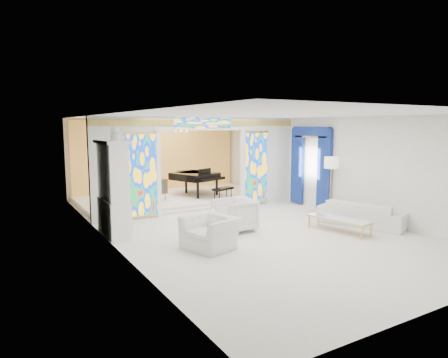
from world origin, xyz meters
TOP-DOWN VIEW (x-y plane):
  - floor at (0.00, 0.00)m, footprint 12.00×12.00m
  - ceiling at (0.00, 0.00)m, footprint 7.00×12.00m
  - wall_back at (0.00, 6.00)m, footprint 7.00×0.02m
  - wall_left at (-3.50, 0.00)m, footprint 0.02×12.00m
  - wall_right at (3.50, 0.00)m, footprint 0.02×12.00m
  - partition_wall at (0.00, 2.00)m, footprint 7.00×0.22m
  - stained_glass_left at (-2.03, 1.89)m, footprint 0.90×0.04m
  - stained_glass_right at (2.03, 1.89)m, footprint 0.90×0.04m
  - stained_glass_transom at (0.00, 1.89)m, footprint 2.00×0.04m
  - alcove_platform at (0.00, 4.10)m, footprint 6.80×3.80m
  - gold_curtain_back at (0.00, 5.88)m, footprint 6.70×0.10m
  - chandelier at (0.20, 4.00)m, footprint 0.48×0.48m
  - blue_drapes at (3.40, 0.70)m, footprint 0.14×1.85m
  - china_cabinet at (-3.22, 0.60)m, footprint 0.56×1.46m
  - armchair_left at (-1.67, -1.62)m, footprint 1.25×1.34m
  - armchair_right at (-0.41, -0.64)m, footprint 0.97×0.95m
  - sofa at (2.95, -1.91)m, footprint 1.65×2.48m
  - side_table at (-1.22, -0.90)m, footprint 0.52×0.52m
  - vase at (-1.22, -0.90)m, footprint 0.20×0.20m
  - coffee_table at (1.87, -2.09)m, footprint 0.82×1.73m
  - floor_lamp at (3.20, -0.44)m, footprint 0.46×0.46m
  - grand_piano at (0.76, 4.03)m, footprint 1.86×2.83m
  - tv_console at (-0.94, 3.57)m, footprint 0.73×0.61m

SIDE VIEW (x-z plane):
  - floor at x=0.00m, z-range 0.00..0.00m
  - alcove_platform at x=0.00m, z-range 0.00..0.18m
  - sofa at x=2.95m, z-range 0.00..0.67m
  - coffee_table at x=1.87m, z-range 0.15..0.53m
  - armchair_left at x=-1.67m, z-range 0.00..0.72m
  - side_table at x=-1.22m, z-range 0.09..0.65m
  - armchair_right at x=-0.41m, z-range 0.00..0.85m
  - tv_console at x=-0.94m, z-range 0.29..1.02m
  - vase at x=-1.22m, z-range 0.57..0.77m
  - grand_piano at x=0.76m, z-range 0.36..1.37m
  - china_cabinet at x=-3.22m, z-range -0.19..2.53m
  - stained_glass_left at x=-2.03m, z-range 0.10..2.50m
  - stained_glass_right at x=2.03m, z-range 0.10..2.50m
  - wall_back at x=0.00m, z-range 0.00..3.00m
  - wall_left at x=-3.50m, z-range 0.00..3.00m
  - wall_right at x=3.50m, z-range 0.00..3.00m
  - gold_curtain_back at x=0.00m, z-range 0.05..2.95m
  - floor_lamp at x=3.20m, z-range 0.63..2.42m
  - blue_drapes at x=3.40m, z-range 0.25..2.90m
  - partition_wall at x=0.00m, z-range 0.15..3.15m
  - chandelier at x=0.20m, z-range 2.40..2.70m
  - stained_glass_transom at x=0.00m, z-range 2.65..2.99m
  - ceiling at x=0.00m, z-range 2.99..3.01m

